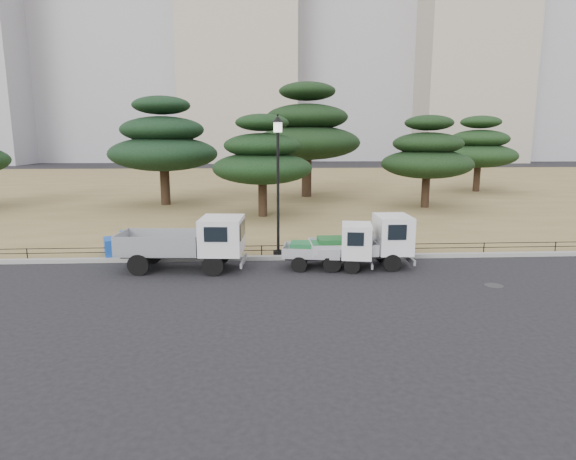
{
  "coord_description": "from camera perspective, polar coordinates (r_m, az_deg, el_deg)",
  "views": [
    {
      "loc": [
        -1.02,
        -15.74,
        4.71
      ],
      "look_at": [
        0.0,
        2.0,
        1.3
      ],
      "focal_mm": 30.0,
      "sensor_mm": 36.0,
      "label": 1
    }
  ],
  "objects": [
    {
      "name": "pine_east_far",
      "position": [
        44.8,
        21.69,
        9.01
      ],
      "size": [
        6.39,
        6.39,
        6.42
      ],
      "color": "black",
      "rests_on": "lawn"
    },
    {
      "name": "pipe_fence",
      "position": [
        19.0,
        -0.13,
        -2.12
      ],
      "size": [
        38.0,
        0.04,
        0.4
      ],
      "color": "black",
      "rests_on": "lawn"
    },
    {
      "name": "pine_east_near",
      "position": [
        33.19,
        16.2,
        8.57
      ],
      "size": [
        5.97,
        5.97,
        6.03
      ],
      "color": "black",
      "rests_on": "lawn"
    },
    {
      "name": "truck_large",
      "position": [
        17.66,
        -11.59,
        -1.26
      ],
      "size": [
        4.53,
        2.08,
        1.93
      ],
      "rotation": [
        0.0,
        0.0,
        -0.08
      ],
      "color": "black",
      "rests_on": "ground"
    },
    {
      "name": "ground",
      "position": [
        16.46,
        0.4,
        -5.76
      ],
      "size": [
        220.0,
        220.0,
        0.0
      ],
      "primitive_type": "plane",
      "color": "black"
    },
    {
      "name": "truck_kei_front",
      "position": [
        17.55,
        5.55,
        -1.95
      ],
      "size": [
        3.34,
        1.84,
        1.67
      ],
      "rotation": [
        0.0,
        0.0,
        -0.17
      ],
      "color": "black",
      "rests_on": "ground"
    },
    {
      "name": "curb",
      "position": [
        18.94,
        -0.1,
        -3.28
      ],
      "size": [
        120.0,
        0.25,
        0.16
      ],
      "primitive_type": "cube",
      "color": "gray",
      "rests_on": "ground"
    },
    {
      "name": "pine_center_left",
      "position": [
        28.18,
        -3.07,
        8.52
      ],
      "size": [
        5.82,
        5.82,
        5.92
      ],
      "color": "black",
      "rests_on": "lawn"
    },
    {
      "name": "manhole",
      "position": [
        17.03,
        23.2,
        -6.08
      ],
      "size": [
        0.6,
        0.6,
        0.01
      ],
      "primitive_type": "cylinder",
      "color": "#2D2D30",
      "rests_on": "ground"
    },
    {
      "name": "pine_west_near",
      "position": [
        34.24,
        -14.59,
        9.96
      ],
      "size": [
        7.33,
        7.33,
        7.33
      ],
      "color": "black",
      "rests_on": "lawn"
    },
    {
      "name": "tower_center_left",
      "position": [
        103.36,
        -5.92,
        23.54
      ],
      "size": [
        22.0,
        20.0,
        55.0
      ],
      "primitive_type": "cube",
      "color": "#AAA08C",
      "rests_on": "ground"
    },
    {
      "name": "truck_kei_rear",
      "position": [
        17.95,
        9.47,
        -1.35
      ],
      "size": [
        3.67,
        1.62,
        1.92
      ],
      "rotation": [
        0.0,
        0.0,
        -0.01
      ],
      "color": "black",
      "rests_on": "ground"
    },
    {
      "name": "tower_east",
      "position": [
        107.74,
        20.5,
        20.52
      ],
      "size": [
        20.0,
        18.0,
        48.0
      ],
      "primitive_type": "cube",
      "color": "#AAA08C",
      "rests_on": "ground"
    },
    {
      "name": "tarp_pile",
      "position": [
        20.27,
        -18.86,
        -1.64
      ],
      "size": [
        1.69,
        1.47,
        0.94
      ],
      "rotation": [
        0.0,
        0.0,
        0.36
      ],
      "color": "#174AB2",
      "rests_on": "lawn"
    },
    {
      "name": "pine_center_right",
      "position": [
        37.97,
        2.26,
        11.62
      ],
      "size": [
        8.25,
        8.25,
        8.75
      ],
      "color": "black",
      "rests_on": "lawn"
    },
    {
      "name": "street_lamp",
      "position": [
        18.68,
        -1.2,
        8.01
      ],
      "size": [
        0.48,
        0.48,
        5.37
      ],
      "color": "black",
      "rests_on": "lawn"
    },
    {
      "name": "lawn",
      "position": [
        46.58,
        -2.03,
        5.14
      ],
      "size": [
        120.0,
        56.0,
        0.15
      ],
      "primitive_type": "cube",
      "color": "olive",
      "rests_on": "ground"
    }
  ]
}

